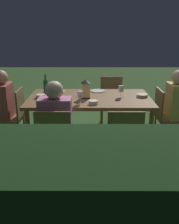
{
  "coord_description": "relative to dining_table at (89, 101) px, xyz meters",
  "views": [
    {
      "loc": [
        -0.01,
        3.65,
        1.73
      ],
      "look_at": [
        0.0,
        0.0,
        0.53
      ],
      "focal_mm": 41.65,
      "sensor_mm": 36.0,
      "label": 1
    }
  ],
  "objects": [
    {
      "name": "wine_glass_b",
      "position": [
        -0.45,
        -0.01,
        0.17
      ],
      "size": [
        0.08,
        0.08,
        0.17
      ],
      "color": "silver",
      "rests_on": "dining_table"
    },
    {
      "name": "bowl_dip",
      "position": [
        0.47,
        0.39,
        0.08
      ],
      "size": [
        0.14,
        0.14,
        0.04
      ],
      "color": "#BCAD8E",
      "rests_on": "dining_table"
    },
    {
      "name": "chair_side_right_b",
      "position": [
        0.4,
        0.91,
        -0.22
      ],
      "size": [
        0.42,
        0.4,
        0.87
      ],
      "color": "brown",
      "rests_on": "ground"
    },
    {
      "name": "wine_glass_a",
      "position": [
        0.52,
        0.17,
        0.17
      ],
      "size": [
        0.08,
        0.08,
        0.17
      ],
      "color": "silver",
      "rests_on": "dining_table"
    },
    {
      "name": "plate_a",
      "position": [
        0.5,
        -0.34,
        0.06
      ],
      "size": [
        0.22,
        0.22,
        0.01
      ],
      "primitive_type": "cylinder",
      "color": "white",
      "rests_on": "dining_table"
    },
    {
      "name": "green_bottle_on_table",
      "position": [
        0.67,
        -0.25,
        0.16
      ],
      "size": [
        0.07,
        0.07,
        0.29
      ],
      "color": "#195128",
      "rests_on": "dining_table"
    },
    {
      "name": "bowl_bread",
      "position": [
        -0.77,
        -0.02,
        0.07
      ],
      "size": [
        0.16,
        0.16,
        0.04
      ],
      "color": "#BCAD8E",
      "rests_on": "dining_table"
    },
    {
      "name": "person_in_pink",
      "position": [
        0.4,
        0.71,
        -0.06
      ],
      "size": [
        0.38,
        0.47,
        1.15
      ],
      "color": "#C675A3",
      "rests_on": "ground"
    },
    {
      "name": "plate_b",
      "position": [
        -0.13,
        -0.36,
        0.06
      ],
      "size": [
        0.23,
        0.23,
        0.01
      ],
      "primitive_type": "cylinder",
      "color": "white",
      "rests_on": "dining_table"
    },
    {
      "name": "bowl_salad",
      "position": [
        -0.05,
        0.35,
        0.08
      ],
      "size": [
        0.12,
        0.12,
        0.05
      ],
      "color": "silver",
      "rests_on": "dining_table"
    },
    {
      "name": "lantern_centerpiece",
      "position": [
        0.05,
        0.03,
        0.2
      ],
      "size": [
        0.15,
        0.15,
        0.27
      ],
      "color": "black",
      "rests_on": "dining_table"
    },
    {
      "name": "dining_table",
      "position": [
        0.0,
        0.0,
        0.0
      ],
      "size": [
        1.77,
        1.04,
        0.75
      ],
      "color": "brown",
      "rests_on": "ground"
    },
    {
      "name": "hedge_backdrop",
      "position": [
        0.0,
        2.26,
        -0.18
      ],
      "size": [
        4.67,
        0.82,
        1.04
      ],
      "primitive_type": "cube",
      "color": "#193816",
      "rests_on": "ground"
    },
    {
      "name": "wine_glass_c",
      "position": [
        0.12,
        0.33,
        0.17
      ],
      "size": [
        0.08,
        0.08,
        0.17
      ],
      "color": "silver",
      "rests_on": "dining_table"
    },
    {
      "name": "ground_plane",
      "position": [
        0.0,
        0.0,
        -0.7
      ],
      "size": [
        16.0,
        16.0,
        0.0
      ],
      "primitive_type": "plane",
      "color": "#385B28"
    },
    {
      "name": "chair_side_left_a",
      "position": [
        -0.4,
        -0.91,
        -0.22
      ],
      "size": [
        0.42,
        0.4,
        0.87
      ],
      "color": "brown",
      "rests_on": "ground"
    },
    {
      "name": "chair_head_near",
      "position": [
        -1.13,
        0.0,
        -0.22
      ],
      "size": [
        0.4,
        0.42,
        0.87
      ],
      "color": "brown",
      "rests_on": "ground"
    },
    {
      "name": "chair_side_right_a",
      "position": [
        -0.4,
        0.91,
        -0.22
      ],
      "size": [
        0.42,
        0.4,
        0.87
      ],
      "color": "brown",
      "rests_on": "ground"
    },
    {
      "name": "bowl_olives",
      "position": [
        0.7,
        0.06,
        0.08
      ],
      "size": [
        0.12,
        0.12,
        0.06
      ],
      "color": "silver",
      "rests_on": "dining_table"
    },
    {
      "name": "chair_head_far",
      "position": [
        1.13,
        0.0,
        -0.22
      ],
      "size": [
        0.4,
        0.42,
        0.87
      ],
      "color": "brown",
      "rests_on": "ground"
    }
  ]
}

